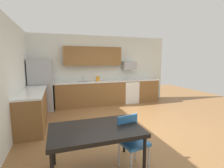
{
  "coord_description": "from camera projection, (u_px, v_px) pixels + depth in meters",
  "views": [
    {
      "loc": [
        -1.66,
        -4.01,
        1.77
      ],
      "look_at": [
        0.0,
        1.0,
        1.0
      ],
      "focal_mm": 26.95,
      "sensor_mm": 36.0,
      "label": 1
    }
  ],
  "objects": [
    {
      "name": "cabinet_run_back_right",
      "position": [
        145.0,
        90.0,
        7.24
      ],
      "size": [
        0.9,
        0.6,
        0.9
      ],
      "primitive_type": "cube",
      "color": "brown",
      "rests_on": "ground"
    },
    {
      "name": "countertop_back",
      "position": [
        102.0,
        81.0,
        6.56
      ],
      "size": [
        4.8,
        0.64,
        0.04
      ],
      "primitive_type": "cube",
      "color": "silver",
      "rests_on": "cabinet_run_back"
    },
    {
      "name": "refrigerator",
      "position": [
        41.0,
        85.0,
        5.81
      ],
      "size": [
        0.76,
        0.7,
        1.78
      ],
      "primitive_type": "cube",
      "color": "#9EA0A5",
      "rests_on": "ground"
    },
    {
      "name": "upper_cabinets_back",
      "position": [
        93.0,
        56.0,
        6.45
      ],
      "size": [
        2.2,
        0.34,
        0.7
      ],
      "primitive_type": "cube",
      "color": "brown"
    },
    {
      "name": "oven_range",
      "position": [
        130.0,
        91.0,
        7.0
      ],
      "size": [
        0.6,
        0.6,
        0.91
      ],
      "color": "white",
      "rests_on": "ground"
    },
    {
      "name": "cabinet_run_back",
      "position": [
        91.0,
        94.0,
        6.5
      ],
      "size": [
        2.65,
        0.6,
        0.9
      ],
      "primitive_type": "cube",
      "color": "brown",
      "rests_on": "ground"
    },
    {
      "name": "microwave",
      "position": [
        129.0,
        65.0,
        6.94
      ],
      "size": [
        0.54,
        0.36,
        0.32
      ],
      "primitive_type": "cube",
      "color": "#9EA0A5"
    },
    {
      "name": "wall_left",
      "position": [
        7.0,
        80.0,
        3.51
      ],
      "size": [
        0.1,
        5.8,
        2.7
      ],
      "primitive_type": "cube",
      "color": "silver",
      "rests_on": "ground"
    },
    {
      "name": "countertop_left",
      "position": [
        32.0,
        92.0,
        4.44
      ],
      "size": [
        0.64,
        2.0,
        0.04
      ],
      "primitive_type": "cube",
      "color": "silver",
      "rests_on": "cabinet_run_left"
    },
    {
      "name": "sink_faucet",
      "position": [
        83.0,
        79.0,
        6.5
      ],
      "size": [
        0.02,
        0.02,
        0.24
      ],
      "primitive_type": "cylinder",
      "color": "#B2B5BA",
      "rests_on": "countertop_back"
    },
    {
      "name": "wall_back",
      "position": [
        99.0,
        70.0,
        6.83
      ],
      "size": [
        5.8,
        0.1,
        2.7
      ],
      "primitive_type": "cube",
      "color": "silver",
      "rests_on": "ground"
    },
    {
      "name": "sink_basin",
      "position": [
        84.0,
        83.0,
        6.35
      ],
      "size": [
        0.48,
        0.4,
        0.14
      ],
      "primitive_type": "cube",
      "color": "#A5A8AD",
      "rests_on": "countertop_back"
    },
    {
      "name": "chair_near_table",
      "position": [
        131.0,
        138.0,
        2.75
      ],
      "size": [
        0.47,
        0.47,
        0.85
      ],
      "color": "#2D72B7",
      "rests_on": "ground"
    },
    {
      "name": "ground_plane",
      "position": [
        124.0,
        126.0,
        4.53
      ],
      "size": [
        12.0,
        12.0,
        0.0
      ],
      "primitive_type": "plane",
      "color": "olive"
    },
    {
      "name": "dining_table",
      "position": [
        96.0,
        132.0,
        2.6
      ],
      "size": [
        1.4,
        0.9,
        0.72
      ],
      "color": "black",
      "rests_on": "ground"
    },
    {
      "name": "kettle",
      "position": [
        98.0,
        79.0,
        6.55
      ],
      "size": [
        0.14,
        0.14,
        0.2
      ],
      "primitive_type": "cylinder",
      "color": "orange",
      "rests_on": "countertop_back"
    },
    {
      "name": "cabinet_run_left",
      "position": [
        33.0,
        109.0,
        4.51
      ],
      "size": [
        0.6,
        2.0,
        0.9
      ],
      "primitive_type": "cube",
      "color": "brown",
      "rests_on": "ground"
    }
  ]
}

